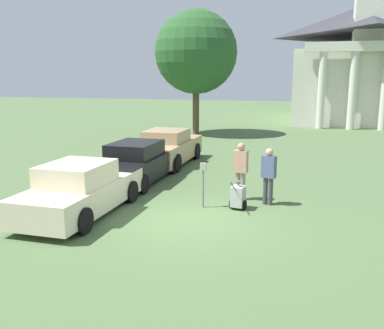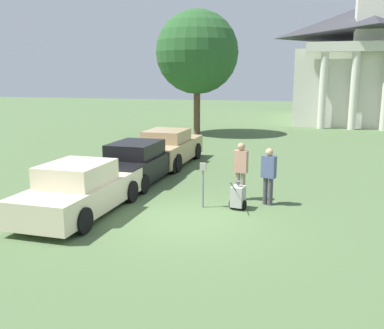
{
  "view_description": "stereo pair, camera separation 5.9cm",
  "coord_description": "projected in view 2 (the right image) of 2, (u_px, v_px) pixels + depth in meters",
  "views": [
    {
      "loc": [
        3.16,
        -10.61,
        3.83
      ],
      "look_at": [
        -0.53,
        2.17,
        1.1
      ],
      "focal_mm": 40.0,
      "sensor_mm": 36.0,
      "label": 1
    },
    {
      "loc": [
        3.21,
        -10.59,
        3.83
      ],
      "look_at": [
        -0.53,
        2.17,
        1.1
      ],
      "focal_mm": 40.0,
      "sensor_mm": 36.0,
      "label": 2
    }
  ],
  "objects": [
    {
      "name": "equipment_cart",
      "position": [
        238.0,
        196.0,
        12.57
      ],
      "size": [
        0.5,
        1.0,
        1.0
      ],
      "rotation": [
        0.0,
        0.0,
        -0.13
      ],
      "color": "#B2B2AD",
      "rests_on": "ground_plane"
    },
    {
      "name": "parked_car_black",
      "position": [
        138.0,
        163.0,
        15.86
      ],
      "size": [
        1.92,
        5.03,
        1.5
      ],
      "rotation": [
        0.0,
        0.0,
        -0.0
      ],
      "color": "black",
      "rests_on": "ground_plane"
    },
    {
      "name": "person_worker",
      "position": [
        241.0,
        167.0,
        13.4
      ],
      "size": [
        0.45,
        0.28,
        1.83
      ],
      "rotation": [
        0.0,
        0.0,
        2.98
      ],
      "color": "gray",
      "rests_on": "ground_plane"
    },
    {
      "name": "parked_car_tan",
      "position": [
        168.0,
        148.0,
        19.02
      ],
      "size": [
        2.04,
        4.82,
        1.55
      ],
      "rotation": [
        0.0,
        0.0,
        -0.0
      ],
      "color": "tan",
      "rests_on": "ground_plane"
    },
    {
      "name": "parked_car_cream",
      "position": [
        80.0,
        190.0,
        12.07
      ],
      "size": [
        1.98,
        4.61,
        1.5
      ],
      "rotation": [
        0.0,
        0.0,
        -0.0
      ],
      "color": "beige",
      "rests_on": "ground_plane"
    },
    {
      "name": "parking_meter",
      "position": [
        203.0,
        177.0,
        12.62
      ],
      "size": [
        0.18,
        0.09,
        1.35
      ],
      "color": "slate",
      "rests_on": "ground_plane"
    },
    {
      "name": "shade_tree",
      "position": [
        197.0,
        52.0,
        28.12
      ],
      "size": [
        5.46,
        5.46,
        8.16
      ],
      "color": "brown",
      "rests_on": "ground_plane"
    },
    {
      "name": "ground_plane",
      "position": [
        188.0,
        221.0,
        11.61
      ],
      "size": [
        120.0,
        120.0,
        0.0
      ],
      "primitive_type": "plane",
      "color": "#4C663D"
    },
    {
      "name": "person_supervisor",
      "position": [
        269.0,
        173.0,
        12.88
      ],
      "size": [
        0.47,
        0.34,
        1.74
      ],
      "rotation": [
        0.0,
        0.0,
        2.83
      ],
      "color": "#3F3F47",
      "rests_on": "ground_plane"
    },
    {
      "name": "church",
      "position": [
        363.0,
        59.0,
        37.15
      ],
      "size": [
        11.12,
        15.15,
        21.19
      ],
      "color": "silver",
      "rests_on": "ground_plane"
    }
  ]
}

